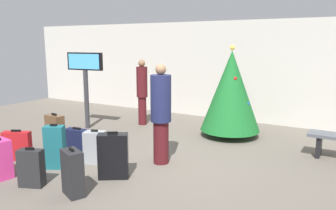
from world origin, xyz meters
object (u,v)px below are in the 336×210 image
object	(u,v)px
traveller_0	(142,90)
suitcase_6	(17,146)
suitcase_3	(113,156)
suitcase_8	(77,142)
suitcase_4	(55,147)
suitcase_7	(95,147)
holiday_tree	(231,91)
suitcase_2	(0,159)
suitcase_5	(31,168)
flight_info_kiosk	(85,75)
traveller_1	(161,112)
suitcase_0	(73,173)
suitcase_1	(55,131)

from	to	relation	value
traveller_0	suitcase_6	size ratio (longest dim) A/B	2.98
suitcase_3	suitcase_8	xyz separation A→B (m)	(-1.36, 0.55, -0.11)
suitcase_4	suitcase_7	world-z (taller)	suitcase_4
holiday_tree	traveller_0	xyz separation A→B (m)	(-2.46, -0.09, -0.15)
suitcase_7	suitcase_8	size ratio (longest dim) A/B	1.13
suitcase_6	suitcase_7	xyz separation A→B (m)	(1.38, 0.63, 0.02)
holiday_tree	suitcase_8	size ratio (longest dim) A/B	3.85
suitcase_6	suitcase_3	bearing A→B (deg)	6.67
suitcase_2	suitcase_5	xyz separation A→B (m)	(0.73, 0.03, -0.03)
flight_info_kiosk	suitcase_4	xyz separation A→B (m)	(1.53, -2.40, -1.01)
holiday_tree	suitcase_5	xyz separation A→B (m)	(-1.65, -4.26, -0.80)
traveller_1	suitcase_5	bearing A→B (deg)	-122.04
flight_info_kiosk	suitcase_7	size ratio (longest dim) A/B	3.09
suitcase_4	flight_info_kiosk	bearing A→B (deg)	122.58
suitcase_2	holiday_tree	bearing A→B (deg)	61.06
holiday_tree	flight_info_kiosk	world-z (taller)	holiday_tree
holiday_tree	suitcase_5	size ratio (longest dim) A/B	3.42
traveller_1	suitcase_4	distance (m)	1.97
traveller_1	suitcase_6	bearing A→B (deg)	-153.13
suitcase_8	suitcase_3	bearing A→B (deg)	-21.81
suitcase_6	suitcase_2	bearing A→B (deg)	-52.40
suitcase_2	suitcase_8	distance (m)	1.50
flight_info_kiosk	suitcase_8	bearing A→B (deg)	-51.38
holiday_tree	suitcase_2	bearing A→B (deg)	-118.94
holiday_tree	suitcase_7	world-z (taller)	holiday_tree
suitcase_5	suitcase_8	distance (m)	1.53
traveller_0	suitcase_5	distance (m)	4.30
suitcase_2	suitcase_7	distance (m)	1.57
suitcase_8	suitcase_0	bearing A→B (deg)	-46.66
suitcase_4	suitcase_7	bearing A→B (deg)	52.85
flight_info_kiosk	suitcase_4	size ratio (longest dim) A/B	2.43
holiday_tree	suitcase_3	size ratio (longest dim) A/B	2.73
suitcase_1	suitcase_6	xyz separation A→B (m)	(-0.02, -0.90, -0.08)
traveller_0	suitcase_6	distance (m)	3.61
suitcase_3	suitcase_5	xyz separation A→B (m)	(-0.87, -0.91, -0.08)
suitcase_1	suitcase_5	size ratio (longest dim) A/B	1.18
suitcase_0	suitcase_3	size ratio (longest dim) A/B	0.91
suitcase_7	suitcase_2	bearing A→B (deg)	-122.78
traveller_1	suitcase_6	world-z (taller)	traveller_1
suitcase_1	suitcase_4	world-z (taller)	suitcase_4
traveller_1	suitcase_1	size ratio (longest dim) A/B	2.47
traveller_1	suitcase_3	size ratio (longest dim) A/B	2.33
suitcase_2	suitcase_5	distance (m)	0.73
suitcase_0	suitcase_5	world-z (taller)	suitcase_0
traveller_1	suitcase_2	size ratio (longest dim) A/B	2.66
suitcase_4	suitcase_6	world-z (taller)	suitcase_4
suitcase_1	suitcase_8	size ratio (longest dim) A/B	1.33
holiday_tree	suitcase_0	bearing A→B (deg)	-101.81
suitcase_7	suitcase_3	bearing A→B (deg)	-27.12
suitcase_0	suitcase_4	world-z (taller)	suitcase_4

